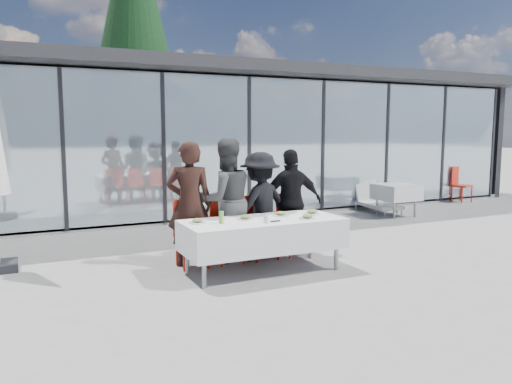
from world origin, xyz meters
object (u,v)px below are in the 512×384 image
Objects in this scene: folded_eyeglasses at (275,221)px; plate_d at (312,212)px; diner_a at (190,204)px; juice_bottle at (221,218)px; plate_extra at (307,217)px; spare_chair_b at (410,183)px; spare_chair_a at (459,182)px; diner_b at (226,201)px; lounger at (375,201)px; diner_chair_d at (292,221)px; plate_c at (281,214)px; conifer_tree at (134,21)px; diner_c at (260,205)px; spare_table_right at (396,192)px; dining_table at (263,234)px; diner_chair_c at (260,223)px; plate_a at (198,221)px; diner_chair_b at (226,226)px; diner_d at (292,202)px; diner_chair_a at (190,230)px; plate_b at (245,218)px.

plate_d is at bearing 21.38° from folded_eyeglasses.
juice_bottle is (0.18, -0.81, -0.08)m from diner_a.
spare_chair_b is at bearing 36.76° from plate_extra.
spare_chair_a is (8.63, 3.90, -0.30)m from juice_bottle.
diner_b is at bearing 64.24° from juice_bottle.
plate_d is 0.17× the size of lounger.
diner_chair_d is 0.83m from plate_c.
diner_chair_d is at bearing -90.96° from conifer_tree.
diner_c reaches higher than spare_chair_b.
diner_b is 7.72m from spare_chair_b.
lounger is (4.23, 3.77, -0.52)m from plate_extra.
spare_chair_a is (3.17, 1.06, -0.02)m from spare_table_right.
juice_bottle is (-0.64, -0.05, 0.30)m from dining_table.
juice_bottle reaches higher than lounger.
conifer_tree is (1.34, 12.21, 5.05)m from diner_b.
diner_chair_c is at bearing 180.00° from diner_chair_d.
plate_extra is at bearing 132.24° from diner_b.
diner_chair_c is 4.03× the size of plate_a.
diner_chair_d is 4.03× the size of plate_d.
diner_chair_d is at bearing 0.00° from diner_chair_b.
conifer_tree is at bearing -79.48° from diner_a.
spare_table_right is 3.34m from spare_chair_a.
spare_chair_a is (7.10, 3.09, -0.31)m from diner_d.
diner_chair_a reaches higher than spare_table_right.
diner_b is 0.70m from diner_chair_c.
dining_table is at bearing -71.32° from diner_chair_b.
plate_d is at bearing 108.23° from diner_c.
diner_chair_c is 1.29m from juice_bottle.
diner_a is 1.11× the size of diner_c.
diner_chair_a is 0.59× the size of diner_c.
diner_chair_a is at bearing 109.42° from diner_a.
conifer_tree is (0.24, 12.89, 5.21)m from plate_d.
diner_d is (1.14, 0.01, 0.31)m from diner_chair_b.
diner_d is 6.99× the size of plate_a.
diner_a is 10.96× the size of juice_bottle.
diner_b reaches higher than plate_c.
plate_a is (-1.80, -0.62, 0.24)m from diner_chair_d.
plate_a is (-0.10, -0.62, 0.24)m from diner_chair_a.
conifer_tree is (0.77, 12.22, 5.45)m from diner_chair_c.
plate_c is 5.61m from lounger.
plate_b is at bearing -95.88° from conifer_tree.
conifer_tree is (0.20, 12.21, 5.14)m from diner_d.
spare_chair_a is at bearing 27.26° from folded_eyeglasses.
diner_chair_d reaches higher than plate_a.
diner_a is 1.88× the size of diner_chair_d.
dining_table is 1.20m from diner_d.
lounger is (3.92, 2.77, -0.59)m from diner_d.
diner_d reaches higher than plate_a.
dining_table is 2.63× the size of spare_table_right.
plate_d is at bearing -0.57° from plate_b.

